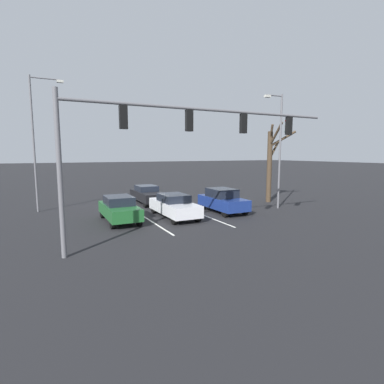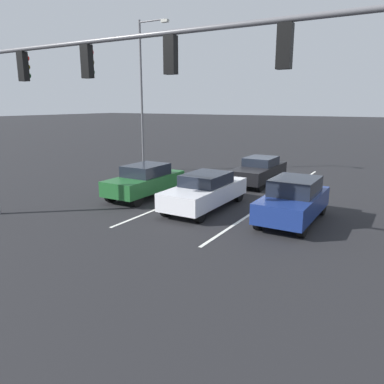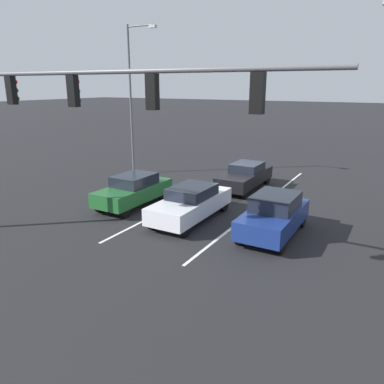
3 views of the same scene
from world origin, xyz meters
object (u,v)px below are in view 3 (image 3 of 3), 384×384
Objects in this scene: car_darkgreen_rightlane_front at (134,190)px; car_white_midlane_front at (191,203)px; street_lamp_right_shoulder at (133,92)px; car_navy_leftlane_front at (274,215)px; car_black_midlane_second at (245,176)px; traffic_signal_gantry at (61,107)px.

car_white_midlane_front is (-3.41, 0.32, -0.03)m from car_darkgreen_rightlane_front.
street_lamp_right_shoulder is (4.23, -5.59, 4.50)m from car_darkgreen_rightlane_front.
car_black_midlane_second is at bearing -58.66° from car_navy_leftlane_front.
street_lamp_right_shoulder is at bearing -62.30° from traffic_signal_gantry.
street_lamp_right_shoulder is at bearing -52.92° from car_darkgreen_rightlane_front.
car_darkgreen_rightlane_front is at bearing -5.44° from car_white_midlane_front.
car_navy_leftlane_front is 13.51m from street_lamp_right_shoulder.
traffic_signal_gantry is 12.29m from street_lamp_right_shoulder.
car_navy_leftlane_front reaches higher than car_white_midlane_front.
car_navy_leftlane_front is at bearing -178.74° from car_white_midlane_front.
traffic_signal_gantry is 1.47× the size of street_lamp_right_shoulder.
street_lamp_right_shoulder is (11.34, -5.84, 4.46)m from car_navy_leftlane_front.
car_navy_leftlane_front reaches higher than car_darkgreen_rightlane_front.
car_darkgreen_rightlane_front reaches higher than car_white_midlane_front.
car_navy_leftlane_front is 3.70m from car_white_midlane_front.
car_white_midlane_front is (3.70, 0.08, -0.07)m from car_navy_leftlane_front.
car_darkgreen_rightlane_front is 8.33m from street_lamp_right_shoulder.
traffic_signal_gantry is at bearing 117.70° from street_lamp_right_shoulder.
traffic_signal_gantry is (5.62, 5.04, 4.20)m from car_navy_leftlane_front.
car_navy_leftlane_front is 0.89× the size of car_black_midlane_second.
car_black_midlane_second is at bearing -179.99° from street_lamp_right_shoulder.
traffic_signal_gantry reaches higher than car_white_midlane_front.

